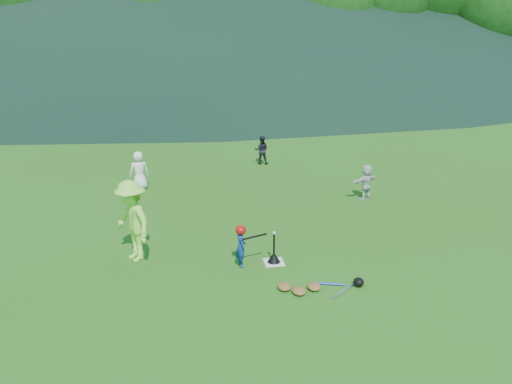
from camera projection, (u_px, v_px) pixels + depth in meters
The scene contains 12 objects.
ground at pixel (274, 263), 11.44m from camera, with size 120.00×120.00×0.00m, color #2B5B15.
home_plate at pixel (274, 262), 11.44m from camera, with size 0.45×0.45×0.02m, color silver.
baseball at pixel (274, 233), 11.21m from camera, with size 0.08×0.08×0.08m, color white.
batter_child at pixel (241, 246), 11.14m from camera, with size 0.35×0.23×0.95m, color navy.
adult_coach at pixel (132, 221), 11.32m from camera, with size 1.23×0.71×1.91m, color #99F247.
fielder_a at pixel (139, 171), 16.52m from camera, with size 0.63×0.41×1.28m, color white.
fielder_b at pixel (262, 150), 19.66m from camera, with size 0.55×0.43×1.12m, color black.
fielder_d at pixel (366, 182), 15.60m from camera, with size 1.02×0.32×1.10m, color silver.
batting_tee at pixel (274, 257), 11.40m from camera, with size 0.30×0.30×0.68m.
batter_gear at pixel (242, 231), 11.02m from camera, with size 0.72×0.27×0.31m.
equipment_pile at pixel (314, 287), 10.23m from camera, with size 1.80×0.73×0.19m.
outfield_fence at pixel (201, 91), 37.48m from camera, with size 70.07×0.08×1.33m.
Camera 1 is at (-2.10, -10.16, 5.10)m, focal length 35.00 mm.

